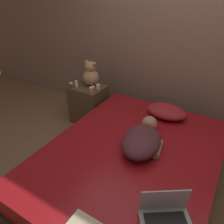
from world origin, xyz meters
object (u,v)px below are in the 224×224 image
bottle_orange (93,89)px  person_lying (143,139)px  bottle_pink (91,90)px  laptop (165,214)px  bottle_clear (98,87)px  teddy_bear (91,75)px  bottle_white (76,84)px  bottle_red (71,85)px  pillow (167,111)px

bottle_orange → person_lying: bearing=-30.2°
bottle_pink → laptop: bearing=-38.5°
bottle_pink → bottle_orange: bearing=97.5°
bottle_pink → bottle_clear: 0.15m
person_lying → teddy_bear: (-1.13, 0.72, 0.19)m
person_lying → bottle_orange: bottle_orange is taller
bottle_white → bottle_clear: bottle_white is taller
teddy_bear → bottle_red: 0.31m
bottle_red → person_lying: bearing=-21.1°
bottle_clear → bottle_red: (-0.34, -0.16, 0.01)m
person_lying → bottle_clear: size_ratio=10.83×
teddy_bear → laptop: bearing=-40.5°
pillow → teddy_bear: teddy_bear is taller
laptop → bottle_orange: laptop is taller
person_lying → bottle_pink: bearing=142.8°
laptop → bottle_orange: bearing=105.9°
person_lying → teddy_bear: 1.35m
laptop → bottle_clear: 1.92m
person_lying → laptop: size_ratio=1.75×
teddy_bear → bottle_pink: 0.28m
laptop → bottle_orange: (-1.44, 1.20, 0.11)m
laptop → bottle_orange: 1.88m
pillow → bottle_orange: 1.01m
bottle_orange → bottle_red: bottle_red is taller
bottle_clear → bottle_white: bearing=-161.4°
person_lying → bottle_white: 1.39m
bottle_orange → bottle_pink: 0.06m
bottle_pink → teddy_bear: bearing=124.8°
pillow → bottle_pink: bearing=-171.3°
laptop → teddy_bear: teddy_bear is taller
person_lying → laptop: laptop is taller
person_lying → bottle_orange: (-0.99, 0.58, 0.07)m
laptop → bottle_red: size_ratio=5.31×
pillow → bottle_white: size_ratio=5.14×
bottle_orange → bottle_clear: bearing=79.0°
teddy_bear → bottle_clear: teddy_bear is taller
pillow → bottle_clear: bottle_clear is taller
bottle_white → bottle_orange: bearing=2.2°
person_lying → teddy_bear: teddy_bear is taller
teddy_bear → bottle_clear: size_ratio=5.39×
pillow → bottle_white: bottle_white is taller
bottle_clear → bottle_red: 0.38m
teddy_bear → bottle_pink: teddy_bear is taller
bottle_pink → pillow: bearing=8.7°
bottle_orange → bottle_red: size_ratio=0.89×
bottle_clear → teddy_bear: bearing=159.0°
bottle_red → laptop: bearing=-32.7°
bottle_pink → bottle_clear: bottle_pink is taller
bottle_orange → bottle_pink: bearing=-82.5°
bottle_pink → bottle_white: bearing=169.8°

